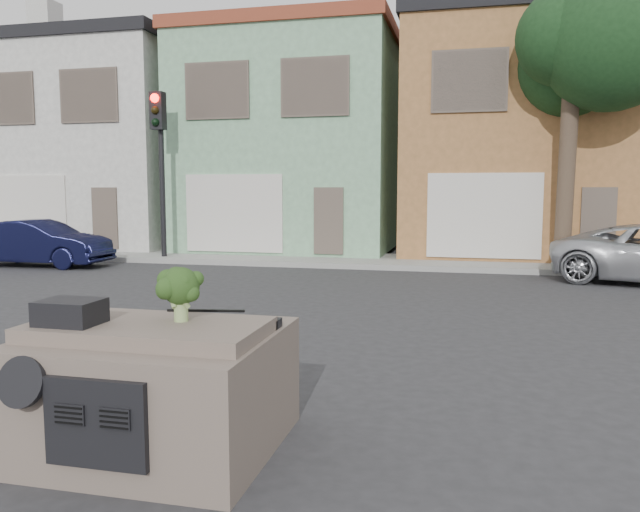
% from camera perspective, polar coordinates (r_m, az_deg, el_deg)
% --- Properties ---
extents(ground_plane, '(120.00, 120.00, 0.00)m').
position_cam_1_polar(ground_plane, '(8.42, -4.71, -9.09)').
color(ground_plane, '#303033').
rests_on(ground_plane, ground).
extents(sidewalk, '(40.00, 3.00, 0.15)m').
position_cam_1_polar(sidewalk, '(18.52, 5.46, -0.47)').
color(sidewalk, gray).
rests_on(sidewalk, ground).
extents(townhouse_white, '(7.20, 8.20, 7.55)m').
position_cam_1_polar(townhouse_white, '(26.07, -18.13, 9.32)').
color(townhouse_white, beige).
rests_on(townhouse_white, ground).
extents(townhouse_mint, '(7.20, 8.20, 7.55)m').
position_cam_1_polar(townhouse_mint, '(23.08, -1.79, 10.07)').
color(townhouse_mint, '#7FB087').
rests_on(townhouse_mint, ground).
extents(townhouse_tan, '(7.20, 8.20, 7.55)m').
position_cam_1_polar(townhouse_tan, '(22.32, 17.43, 9.92)').
color(townhouse_tan, '#A06B3B').
rests_on(townhouse_tan, ground).
extents(navy_sedan, '(4.05, 1.52, 1.32)m').
position_cam_1_polar(navy_sedan, '(19.56, -24.15, -0.85)').
color(navy_sedan, black).
rests_on(navy_sedan, ground).
extents(traffic_signal, '(0.40, 0.40, 5.10)m').
position_cam_1_polar(traffic_signal, '(19.45, -14.37, 6.99)').
color(traffic_signal, black).
rests_on(traffic_signal, ground).
extents(tree_near, '(4.40, 4.00, 8.50)m').
position_cam_1_polar(tree_near, '(17.80, 21.81, 12.32)').
color(tree_near, '#173618').
rests_on(tree_near, ground).
extents(car_dashboard, '(2.00, 1.80, 1.12)m').
position_cam_1_polar(car_dashboard, '(5.61, -14.54, -11.19)').
color(car_dashboard, '#6D5E53').
rests_on(car_dashboard, ground).
extents(instrument_hump, '(0.48, 0.38, 0.20)m').
position_cam_1_polar(instrument_hump, '(5.46, -21.86, -4.78)').
color(instrument_hump, black).
rests_on(instrument_hump, car_dashboard).
extents(wiper_arm, '(0.69, 0.15, 0.02)m').
position_cam_1_polar(wiper_arm, '(5.68, -10.39, -4.93)').
color(wiper_arm, black).
rests_on(wiper_arm, car_dashboard).
extents(broccoli, '(0.52, 0.52, 0.46)m').
position_cam_1_polar(broccoli, '(5.29, -12.62, -3.38)').
color(broccoli, '#213B15').
rests_on(broccoli, car_dashboard).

